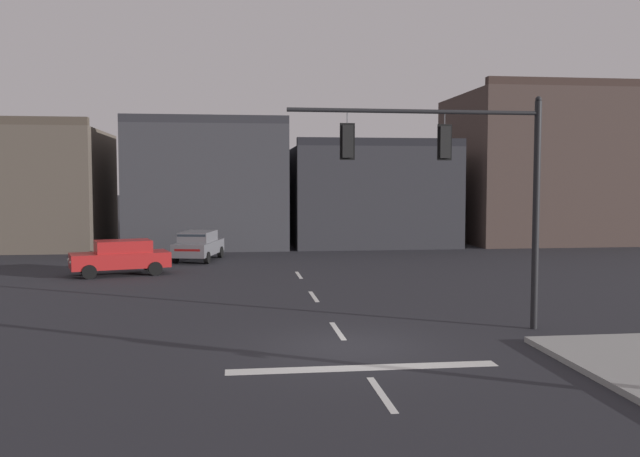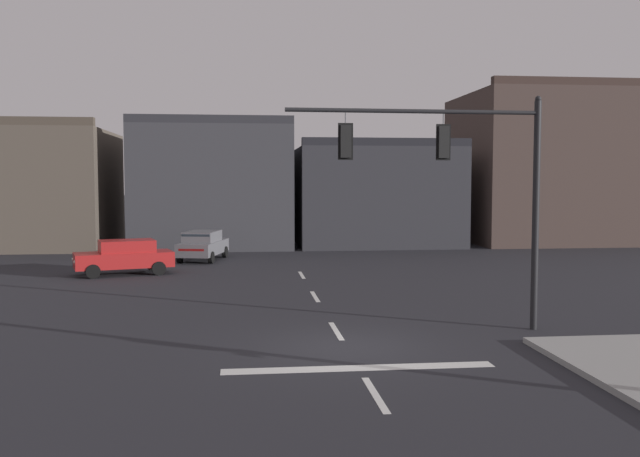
{
  "view_description": "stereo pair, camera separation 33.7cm",
  "coord_description": "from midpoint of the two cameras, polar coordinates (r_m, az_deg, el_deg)",
  "views": [
    {
      "loc": [
        -2.97,
        -17.54,
        4.35
      ],
      "look_at": [
        -0.15,
        4.88,
        2.79
      ],
      "focal_mm": 38.69,
      "sensor_mm": 36.0,
      "label": 1
    },
    {
      "loc": [
        -2.64,
        -17.58,
        4.35
      ],
      "look_at": [
        -0.15,
        4.88,
        2.79
      ],
      "focal_mm": 38.69,
      "sensor_mm": 36.0,
      "label": 2
    }
  ],
  "objects": [
    {
      "name": "ground_plane",
      "position": [
        18.31,
        1.88,
        -9.8
      ],
      "size": [
        400.0,
        400.0,
        0.0
      ],
      "primitive_type": "plane",
      "color": "#232328"
    },
    {
      "name": "stop_bar_paint",
      "position": [
        16.4,
        3.0,
        -11.43
      ],
      "size": [
        6.4,
        0.5,
        0.01
      ],
      "primitive_type": "cube",
      "color": "silver",
      "rests_on": "ground"
    },
    {
      "name": "lane_centreline",
      "position": [
        20.24,
        0.98,
        -8.46
      ],
      "size": [
        0.16,
        26.4,
        0.01
      ],
      "color": "silver",
      "rests_on": "ground"
    },
    {
      "name": "signal_mast_near_side",
      "position": [
        20.17,
        11.54,
        4.7
      ],
      "size": [
        7.39,
        0.4,
        6.8
      ],
      "color": "black",
      "rests_on": "ground"
    },
    {
      "name": "car_lot_nearside",
      "position": [
        33.3,
        -16.42,
        -2.24
      ],
      "size": [
        4.73,
        3.0,
        1.61
      ],
      "color": "#A81E1E",
      "rests_on": "ground"
    },
    {
      "name": "car_lot_middle",
      "position": [
        38.32,
        -10.27,
        -1.34
      ],
      "size": [
        2.73,
        4.69,
        1.61
      ],
      "color": "slate",
      "rests_on": "ground"
    },
    {
      "name": "building_row",
      "position": [
        48.15,
        0.72,
        3.81
      ],
      "size": [
        46.53,
        12.15,
        10.97
      ],
      "color": "brown",
      "rests_on": "ground"
    }
  ]
}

